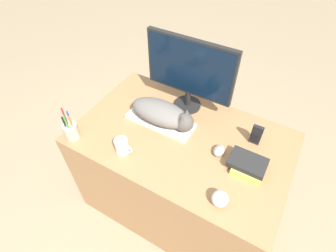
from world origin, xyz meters
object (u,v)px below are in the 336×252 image
(monitor, at_px, (190,70))
(phone, at_px, (256,135))
(keyboard, at_px, (160,121))
(pen_cup, at_px, (71,131))
(cat, at_px, (164,114))
(coffee_mug, at_px, (122,146))
(computer_mouse, at_px, (219,151))
(book_stack, at_px, (248,164))
(baseball, at_px, (220,199))

(monitor, distance_m, phone, 0.52)
(keyboard, height_order, pen_cup, pen_cup)
(cat, height_order, pen_cup, pen_cup)
(coffee_mug, height_order, phone, phone)
(computer_mouse, height_order, phone, phone)
(keyboard, height_order, phone, phone)
(cat, height_order, coffee_mug, cat)
(coffee_mug, bearing_deg, book_stack, 20.90)
(computer_mouse, xyz_separation_m, book_stack, (0.17, -0.01, 0.01))
(coffee_mug, relative_size, pen_cup, 0.50)
(cat, bearing_deg, coffee_mug, -106.73)
(keyboard, bearing_deg, pen_cup, -136.96)
(computer_mouse, height_order, baseball, baseball)
(cat, bearing_deg, monitor, 77.58)
(monitor, xyz_separation_m, book_stack, (0.49, -0.27, -0.25))
(monitor, bearing_deg, cat, -102.42)
(coffee_mug, relative_size, baseball, 1.34)
(computer_mouse, height_order, pen_cup, pen_cup)
(monitor, height_order, computer_mouse, monitor)
(computer_mouse, xyz_separation_m, pen_cup, (-0.78, -0.31, 0.03))
(baseball, bearing_deg, cat, 146.79)
(coffee_mug, bearing_deg, monitor, 75.07)
(cat, xyz_separation_m, pen_cup, (-0.40, -0.35, -0.03))
(pen_cup, xyz_separation_m, baseball, (0.89, 0.03, -0.01))
(phone, bearing_deg, coffee_mug, -145.10)
(cat, xyz_separation_m, baseball, (0.49, -0.32, -0.04))
(keyboard, relative_size, cat, 1.04)
(baseball, relative_size, book_stack, 0.42)
(keyboard, relative_size, pen_cup, 1.97)
(keyboard, bearing_deg, coffee_mug, -101.93)
(computer_mouse, distance_m, pen_cup, 0.84)
(phone, height_order, book_stack, phone)
(pen_cup, bearing_deg, phone, 27.54)
(baseball, bearing_deg, book_stack, 78.92)
(coffee_mug, distance_m, baseball, 0.58)
(baseball, height_order, book_stack, baseball)
(cat, bearing_deg, baseball, -33.21)
(cat, xyz_separation_m, book_stack, (0.54, -0.06, -0.06))
(cat, relative_size, baseball, 5.09)
(monitor, distance_m, computer_mouse, 0.49)
(cat, distance_m, computer_mouse, 0.38)
(cat, distance_m, pen_cup, 0.54)
(keyboard, distance_m, computer_mouse, 0.40)
(computer_mouse, bearing_deg, monitor, 141.59)
(keyboard, distance_m, phone, 0.56)
(keyboard, bearing_deg, computer_mouse, -6.06)
(coffee_mug, xyz_separation_m, baseball, (0.58, -0.02, -0.01))
(cat, relative_size, monitor, 0.74)
(phone, bearing_deg, computer_mouse, -130.34)
(keyboard, height_order, computer_mouse, computer_mouse)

